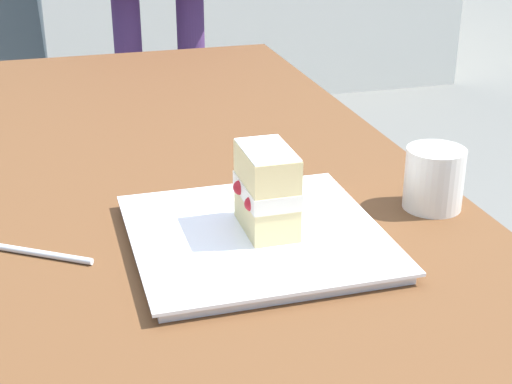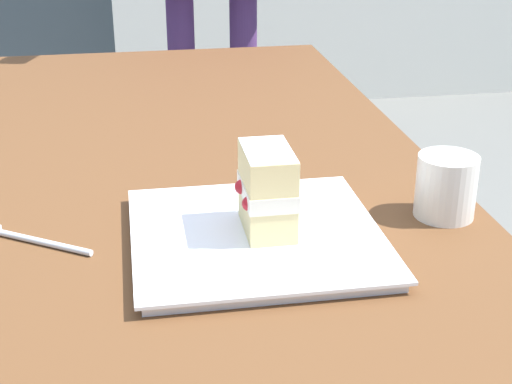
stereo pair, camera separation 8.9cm
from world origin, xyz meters
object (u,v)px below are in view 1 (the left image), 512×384
at_px(cake_slice, 266,190).
at_px(coffee_cup, 434,178).
at_px(dessert_plate, 256,237).
at_px(dessert_fork, 17,250).
at_px(patio_table, 154,250).

xyz_separation_m(cake_slice, coffee_cup, (0.03, -0.24, -0.02)).
distance_m(dessert_plate, coffee_cup, 0.25).
height_order(cake_slice, dessert_fork, cake_slice).
xyz_separation_m(dessert_plate, cake_slice, (0.00, -0.01, 0.06)).
bearing_deg(cake_slice, coffee_cup, -82.26).
relative_size(dessert_plate, cake_slice, 2.91).
bearing_deg(patio_table, dessert_fork, 127.53).
bearing_deg(cake_slice, dessert_plate, 104.04).
bearing_deg(dessert_plate, cake_slice, -75.96).
bearing_deg(cake_slice, dessert_fork, 80.15).
height_order(patio_table, cake_slice, cake_slice).
height_order(dessert_plate, dessert_fork, dessert_plate).
xyz_separation_m(patio_table, dessert_fork, (-0.13, 0.18, 0.10)).
bearing_deg(dessert_fork, dessert_plate, -101.03).
height_order(patio_table, dessert_plate, dessert_plate).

